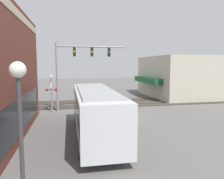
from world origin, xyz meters
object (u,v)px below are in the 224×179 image
at_px(parked_car_white, 100,94).
at_px(pedestrian_near_bus, 113,112).
at_px(crossing_signal, 51,90).
at_px(streetlamp, 21,135).
at_px(city_bus, 95,111).

height_order(parked_car_white, pedestrian_near_bus, pedestrian_near_bus).
bearing_deg(pedestrian_near_bus, crossing_signal, 46.28).
bearing_deg(pedestrian_near_bus, streetlamp, 157.32).
bearing_deg(streetlamp, crossing_signal, 1.64).
bearing_deg(streetlamp, city_bus, -20.24).
bearing_deg(streetlamp, parked_car_white, -12.97).
bearing_deg(parked_car_white, crossing_signal, 141.22).
bearing_deg(crossing_signal, pedestrian_near_bus, -133.72).
distance_m(city_bus, crossing_signal, 9.30).
xyz_separation_m(city_bus, crossing_signal, (8.61, 3.48, 0.52)).
bearing_deg(pedestrian_near_bus, parked_car_white, -3.33).
height_order(streetlamp, pedestrian_near_bus, streetlamp).
xyz_separation_m(city_bus, streetlamp, (-8.14, 3.00, 1.16)).
height_order(crossing_signal, pedestrian_near_bus, crossing_signal).
bearing_deg(crossing_signal, parked_car_white, -38.78).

